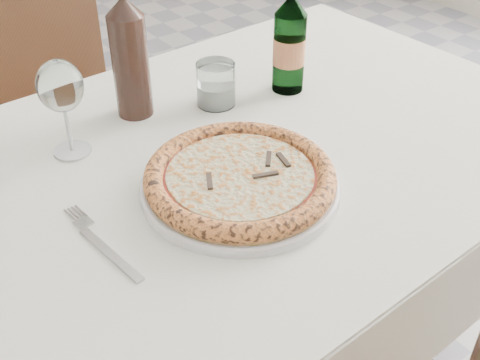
{
  "coord_description": "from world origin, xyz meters",
  "views": [
    {
      "loc": [
        -0.7,
        -0.77,
        1.33
      ],
      "look_at": [
        -0.25,
        -0.18,
        0.78
      ],
      "focal_mm": 45.0,
      "sensor_mm": 36.0,
      "label": 1
    }
  ],
  "objects_px": {
    "dining_table": "(206,205)",
    "beer_bottle": "(289,44)",
    "tumbler": "(216,87)",
    "wine_bottle": "(130,56)",
    "plate": "(240,186)",
    "wine_glass": "(60,88)",
    "chair_far": "(37,101)",
    "pizza": "(240,177)"
  },
  "relations": [
    {
      "from": "beer_bottle",
      "to": "plate",
      "type": "bearing_deg",
      "value": -142.88
    },
    {
      "from": "pizza",
      "to": "wine_bottle",
      "type": "xyz_separation_m",
      "value": [
        -0.01,
        0.31,
        0.09
      ]
    },
    {
      "from": "pizza",
      "to": "beer_bottle",
      "type": "bearing_deg",
      "value": 37.12
    },
    {
      "from": "wine_glass",
      "to": "tumbler",
      "type": "relative_size",
      "value": 2.03
    },
    {
      "from": "beer_bottle",
      "to": "tumbler",
      "type": "bearing_deg",
      "value": 166.39
    },
    {
      "from": "plate",
      "to": "pizza",
      "type": "distance_m",
      "value": 0.02
    },
    {
      "from": "chair_far",
      "to": "plate",
      "type": "xyz_separation_m",
      "value": [
        0.02,
        -0.89,
        0.23
      ]
    },
    {
      "from": "pizza",
      "to": "wine_bottle",
      "type": "distance_m",
      "value": 0.33
    },
    {
      "from": "dining_table",
      "to": "wine_bottle",
      "type": "height_order",
      "value": "wine_bottle"
    },
    {
      "from": "dining_table",
      "to": "tumbler",
      "type": "relative_size",
      "value": 16.76
    },
    {
      "from": "wine_glass",
      "to": "wine_bottle",
      "type": "relative_size",
      "value": 0.62
    },
    {
      "from": "tumbler",
      "to": "wine_bottle",
      "type": "relative_size",
      "value": 0.31
    },
    {
      "from": "wine_glass",
      "to": "tumbler",
      "type": "bearing_deg",
      "value": -2.29
    },
    {
      "from": "plate",
      "to": "wine_bottle",
      "type": "height_order",
      "value": "wine_bottle"
    },
    {
      "from": "dining_table",
      "to": "plate",
      "type": "height_order",
      "value": "plate"
    },
    {
      "from": "pizza",
      "to": "wine_glass",
      "type": "relative_size",
      "value": 1.76
    },
    {
      "from": "wine_glass",
      "to": "beer_bottle",
      "type": "bearing_deg",
      "value": -6.18
    },
    {
      "from": "beer_bottle",
      "to": "wine_bottle",
      "type": "relative_size",
      "value": 0.89
    },
    {
      "from": "dining_table",
      "to": "beer_bottle",
      "type": "xyz_separation_m",
      "value": [
        0.28,
        0.11,
        0.19
      ]
    },
    {
      "from": "pizza",
      "to": "tumbler",
      "type": "relative_size",
      "value": 3.57
    },
    {
      "from": "dining_table",
      "to": "wine_glass",
      "type": "height_order",
      "value": "wine_glass"
    },
    {
      "from": "tumbler",
      "to": "wine_glass",
      "type": "bearing_deg",
      "value": 177.71
    },
    {
      "from": "plate",
      "to": "dining_table",
      "type": "bearing_deg",
      "value": 90.0
    },
    {
      "from": "pizza",
      "to": "tumbler",
      "type": "height_order",
      "value": "tumbler"
    },
    {
      "from": "chair_far",
      "to": "pizza",
      "type": "bearing_deg",
      "value": -88.69
    },
    {
      "from": "chair_far",
      "to": "wine_glass",
      "type": "relative_size",
      "value": 5.49
    },
    {
      "from": "tumbler",
      "to": "plate",
      "type": "bearing_deg",
      "value": -117.84
    },
    {
      "from": "dining_table",
      "to": "chair_far",
      "type": "bearing_deg",
      "value": 91.48
    },
    {
      "from": "plate",
      "to": "pizza",
      "type": "bearing_deg",
      "value": 160.64
    },
    {
      "from": "dining_table",
      "to": "tumbler",
      "type": "xyz_separation_m",
      "value": [
        0.13,
        0.15,
        0.13
      ]
    },
    {
      "from": "chair_far",
      "to": "wine_bottle",
      "type": "distance_m",
      "value": 0.67
    },
    {
      "from": "chair_far",
      "to": "wine_bottle",
      "type": "relative_size",
      "value": 3.41
    },
    {
      "from": "dining_table",
      "to": "beer_bottle",
      "type": "bearing_deg",
      "value": 21.93
    },
    {
      "from": "beer_bottle",
      "to": "dining_table",
      "type": "bearing_deg",
      "value": -158.07
    },
    {
      "from": "chair_far",
      "to": "beer_bottle",
      "type": "height_order",
      "value": "beer_bottle"
    },
    {
      "from": "wine_bottle",
      "to": "dining_table",
      "type": "bearing_deg",
      "value": -87.36
    },
    {
      "from": "plate",
      "to": "tumbler",
      "type": "distance_m",
      "value": 0.28
    },
    {
      "from": "tumbler",
      "to": "wine_bottle",
      "type": "xyz_separation_m",
      "value": [
        -0.14,
        0.06,
        0.08
      ]
    },
    {
      "from": "pizza",
      "to": "chair_far",
      "type": "bearing_deg",
      "value": 91.31
    },
    {
      "from": "beer_bottle",
      "to": "wine_bottle",
      "type": "bearing_deg",
      "value": 161.18
    },
    {
      "from": "pizza",
      "to": "beer_bottle",
      "type": "height_order",
      "value": "beer_bottle"
    },
    {
      "from": "chair_far",
      "to": "tumbler",
      "type": "height_order",
      "value": "chair_far"
    }
  ]
}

